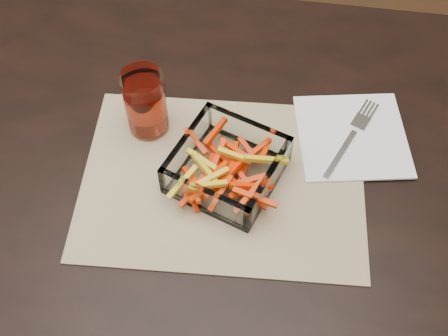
{
  "coord_description": "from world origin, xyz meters",
  "views": [
    {
      "loc": [
        0.15,
        -0.49,
        1.51
      ],
      "look_at": [
        0.08,
        -0.01,
        0.78
      ],
      "focal_mm": 45.0,
      "sensor_mm": 36.0,
      "label": 1
    }
  ],
  "objects": [
    {
      "name": "dining_table",
      "position": [
        0.0,
        0.0,
        0.66
      ],
      "size": [
        1.6,
        0.9,
        0.75
      ],
      "color": "black",
      "rests_on": "ground"
    },
    {
      "name": "placemat",
      "position": [
        0.08,
        -0.01,
        0.75
      ],
      "size": [
        0.47,
        0.36,
        0.0
      ],
      "primitive_type": "cube",
      "rotation": [
        0.0,
        0.0,
        0.07
      ],
      "color": "tan",
      "rests_on": "dining_table"
    },
    {
      "name": "glass_bowl",
      "position": [
        0.08,
        0.0,
        0.78
      ],
      "size": [
        0.2,
        0.2,
        0.06
      ],
      "rotation": [
        0.0,
        0.0,
        -0.34
      ],
      "color": "white",
      "rests_on": "placemat"
    },
    {
      "name": "tumbler",
      "position": [
        -0.07,
        0.08,
        0.81
      ],
      "size": [
        0.07,
        0.07,
        0.12
      ],
      "color": "white",
      "rests_on": "placemat"
    },
    {
      "name": "napkin",
      "position": [
        0.28,
        0.11,
        0.76
      ],
      "size": [
        0.21,
        0.21,
        0.0
      ],
      "primitive_type": "cube",
      "rotation": [
        0.0,
        0.0,
        0.19
      ],
      "color": "white",
      "rests_on": "placemat"
    },
    {
      "name": "fork",
      "position": [
        0.28,
        0.11,
        0.76
      ],
      "size": [
        0.09,
        0.18,
        0.0
      ],
      "rotation": [
        0.0,
        0.0,
        -0.41
      ],
      "color": "silver",
      "rests_on": "napkin"
    }
  ]
}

